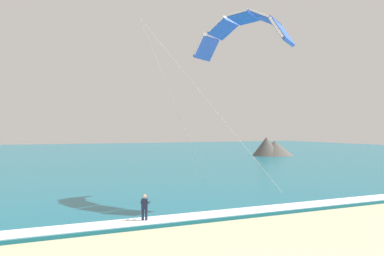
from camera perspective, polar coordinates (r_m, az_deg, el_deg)
The scene contains 6 objects.
sea at distance 80.26m, azimuth -18.03°, elevation -3.91°, with size 200.00×120.00×0.20m, color #146075.
surf_foam at distance 22.81m, azimuth -2.27°, elevation -13.15°, with size 200.00×1.73×0.04m, color white.
surfboard at distance 22.36m, azimuth -7.05°, elevation -13.93°, with size 1.02×1.45×0.09m.
kitesurfer at distance 22.17m, azimuth -7.04°, elevation -11.62°, with size 0.67×0.66×1.69m.
kite_primary at distance 28.72m, azimuth 7.37°, elevation 14.31°, with size 10.31×8.16×12.53m.
headland_right at distance 76.46m, azimuth 11.66°, elevation -2.90°, with size 8.42×7.51×3.81m.
Camera 1 is at (-8.20, -9.66, 5.34)m, focal length 36.02 mm.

